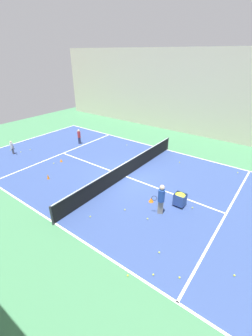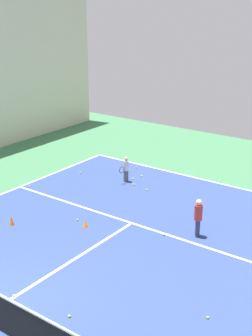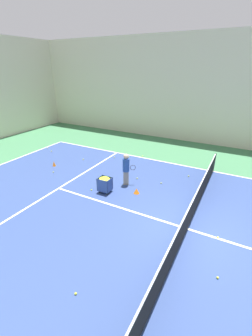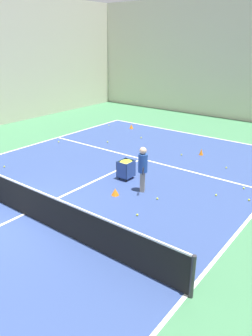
{
  "view_description": "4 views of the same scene",
  "coord_description": "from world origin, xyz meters",
  "px_view_note": "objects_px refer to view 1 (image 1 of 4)",
  "views": [
    {
      "loc": [
        10.51,
        7.9,
        7.48
      ],
      "look_at": [
        0.0,
        0.0,
        0.65
      ],
      "focal_mm": 24.0,
      "sensor_mm": 36.0,
      "label": 1
    },
    {
      "loc": [
        -8.62,
        5.67,
        7.48
      ],
      "look_at": [
        2.54,
        -9.67,
        0.62
      ],
      "focal_mm": 50.0,
      "sensor_mm": 36.0,
      "label": 2
    },
    {
      "loc": [
        -7.08,
        -1.18,
        5.64
      ],
      "look_at": [
        2.01,
        3.72,
        0.93
      ],
      "focal_mm": 24.0,
      "sensor_mm": 36.0,
      "label": 3
    },
    {
      "loc": [
        8.21,
        -5.28,
        5.25
      ],
      "look_at": [
        0.83,
        4.25,
        0.46
      ],
      "focal_mm": 35.0,
      "sensor_mm": 36.0,
      "label": 4
    }
  ],
  "objects_px": {
    "coach_at_net": "(161,198)",
    "child_midcourt": "(79,136)",
    "tennis_net": "(126,169)",
    "ball_cart": "(180,197)",
    "training_cone_1": "(61,160)",
    "player_near_baseline": "(12,147)"
  },
  "relations": [
    {
      "from": "coach_at_net",
      "to": "child_midcourt",
      "type": "distance_m",
      "value": 11.59
    },
    {
      "from": "player_near_baseline",
      "to": "child_midcourt",
      "type": "distance_m",
      "value": 5.53
    },
    {
      "from": "player_near_baseline",
      "to": "coach_at_net",
      "type": "height_order",
      "value": "coach_at_net"
    },
    {
      "from": "training_cone_1",
      "to": "coach_at_net",
      "type": "bearing_deg",
      "value": 84.56
    },
    {
      "from": "ball_cart",
      "to": "tennis_net",
      "type": "bearing_deg",
      "value": -101.07
    },
    {
      "from": "tennis_net",
      "to": "ball_cart",
      "type": "bearing_deg",
      "value": 78.93
    },
    {
      "from": "child_midcourt",
      "to": "training_cone_1",
      "type": "distance_m",
      "value": 3.92
    },
    {
      "from": "child_midcourt",
      "to": "ball_cart",
      "type": "height_order",
      "value": "child_midcourt"
    },
    {
      "from": "coach_at_net",
      "to": "ball_cart",
      "type": "height_order",
      "value": "coach_at_net"
    },
    {
      "from": "child_midcourt",
      "to": "coach_at_net",
      "type": "bearing_deg",
      "value": -56.74
    },
    {
      "from": "ball_cart",
      "to": "training_cone_1",
      "type": "distance_m",
      "value": 9.6
    },
    {
      "from": "coach_at_net",
      "to": "training_cone_1",
      "type": "height_order",
      "value": "coach_at_net"
    },
    {
      "from": "tennis_net",
      "to": "training_cone_1",
      "type": "distance_m",
      "value": 5.47
    },
    {
      "from": "player_near_baseline",
      "to": "training_cone_1",
      "type": "xyz_separation_m",
      "value": [
        -1.4,
        4.32,
        -0.53
      ]
    },
    {
      "from": "coach_at_net",
      "to": "child_midcourt",
      "type": "height_order",
      "value": "coach_at_net"
    },
    {
      "from": "ball_cart",
      "to": "coach_at_net",
      "type": "bearing_deg",
      "value": -24.48
    },
    {
      "from": "tennis_net",
      "to": "ball_cart",
      "type": "relative_size",
      "value": 15.21
    },
    {
      "from": "tennis_net",
      "to": "training_cone_1",
      "type": "height_order",
      "value": "tennis_net"
    },
    {
      "from": "child_midcourt",
      "to": "training_cone_1",
      "type": "xyz_separation_m",
      "value": [
        3.47,
        1.7,
        -0.65
      ]
    },
    {
      "from": "tennis_net",
      "to": "child_midcourt",
      "type": "relative_size",
      "value": 8.92
    },
    {
      "from": "child_midcourt",
      "to": "training_cone_1",
      "type": "bearing_deg",
      "value": -98.74
    },
    {
      "from": "tennis_net",
      "to": "coach_at_net",
      "type": "distance_m",
      "value": 4.25
    }
  ]
}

